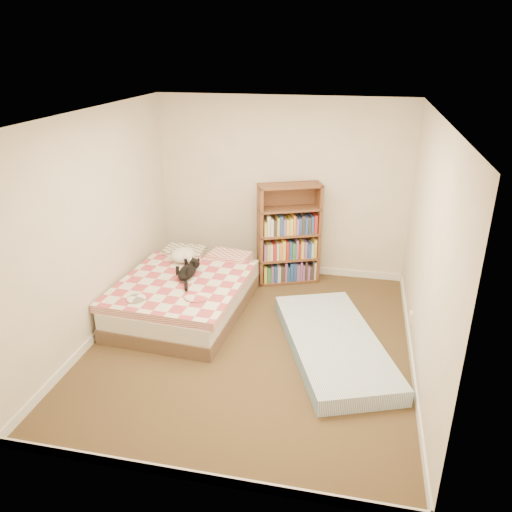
% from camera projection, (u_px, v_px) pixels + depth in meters
% --- Properties ---
extents(room, '(3.51, 4.01, 2.51)m').
position_uv_depth(room, '(251.00, 244.00, 5.17)').
color(room, '#4B3720').
rests_on(room, ground).
extents(bed, '(1.55, 2.05, 0.53)m').
position_uv_depth(bed, '(187.00, 293.00, 6.24)').
color(bed, brown).
rests_on(bed, room).
extents(bookshelf, '(0.95, 0.59, 1.41)m').
position_uv_depth(bookshelf, '(289.00, 246.00, 6.92)').
color(bookshelf, '#542F1C').
rests_on(bookshelf, room).
extents(floor_mattress, '(1.56, 2.20, 0.18)m').
position_uv_depth(floor_mattress, '(333.00, 344.00, 5.44)').
color(floor_mattress, '#749BC2').
rests_on(floor_mattress, room).
extents(black_cat, '(0.25, 0.71, 0.16)m').
position_uv_depth(black_cat, '(188.00, 271.00, 6.12)').
color(black_cat, black).
rests_on(black_cat, bed).
extents(white_dog, '(0.36, 0.36, 0.17)m').
position_uv_depth(white_dog, '(183.00, 255.00, 6.52)').
color(white_dog, white).
rests_on(white_dog, bed).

